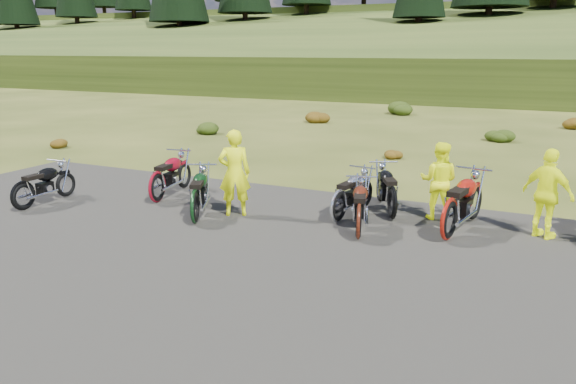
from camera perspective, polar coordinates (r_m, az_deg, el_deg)
The scene contains 20 objects.
ground at distance 10.63m, azimuth -0.75°, elevation -5.29°, with size 300.00×300.00×0.00m, color #333F15.
gravel_pad at distance 9.00m, azimuth -6.43°, elevation -9.13°, with size 20.00×12.00×0.04m, color black.
hill_slope at distance 59.26m, azimuth 21.39°, elevation 9.96°, with size 300.00×46.00×3.00m, color #2B3E14, non-canonical shape.
hill_plateau at distance 119.12m, azimuth 23.74°, elevation 11.49°, with size 300.00×90.00×9.17m, color #2B3E14.
shrub_0 at distance 22.47m, azimuth -22.05°, elevation 4.76°, with size 0.77×0.77×0.45m, color #6A350D.
shrub_1 at distance 24.59m, azimuth -8.28°, elevation 6.59°, with size 1.03×1.03×0.61m, color #1E360D.
shrub_2 at distance 27.88m, azimuth 2.85°, elevation 7.79°, with size 1.30×1.30×0.77m, color #6A350D.
shrub_3 at distance 31.98m, azimuth 11.42°, elevation 8.52°, with size 1.56×1.56×0.92m, color #1E360D.
shrub_4 at distance 19.11m, azimuth 10.41°, elevation 4.05°, with size 0.77×0.77×0.45m, color #6A350D.
shrub_5 at distance 23.79m, azimuth 20.61°, elevation 5.56°, with size 1.03×1.03×0.61m, color #1E360D.
motorcycle_0 at distance 14.04m, azimuth -25.17°, elevation -1.78°, with size 1.89×0.63×0.99m, color black, non-canonical shape.
motorcycle_1 at distance 13.71m, azimuth -13.06°, elevation -1.12°, with size 2.10×0.70×1.10m, color maroon, non-canonical shape.
motorcycle_2 at distance 11.92m, azimuth -9.38°, elevation -3.28°, with size 2.03×0.68×1.06m, color black, non-canonical shape.
motorcycle_3 at distance 11.91m, azimuth 5.12°, elevation -3.16°, with size 1.96×0.65×1.03m, color silver, non-canonical shape.
motorcycle_4 at distance 10.91m, azimuth 7.14°, elevation -4.87°, with size 1.95×0.65×1.02m, color #511B0D, non-canonical shape.
motorcycle_5 at distance 12.27m, azimuth 10.48°, elevation -2.82°, with size 2.03×0.68×1.06m, color black, non-canonical shape.
motorcycle_6 at distance 11.19m, azimuth 15.89°, elevation -4.83°, with size 2.32×0.77×1.21m, color #9B150B, non-canonical shape.
person_middle at distance 12.16m, azimuth -5.45°, elevation 1.82°, with size 0.69×0.45×1.89m, color #F2FF0D.
person_right_a at distance 12.30m, azimuth 15.05°, elevation 0.97°, with size 0.81×0.63×1.66m, color #F2FF0D.
person_right_b at distance 11.73m, azimuth 24.87°, elevation -0.32°, with size 1.02×0.42×1.74m, color #F2FF0D.
Camera 1 is at (4.41, -8.98, 3.58)m, focal length 35.00 mm.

